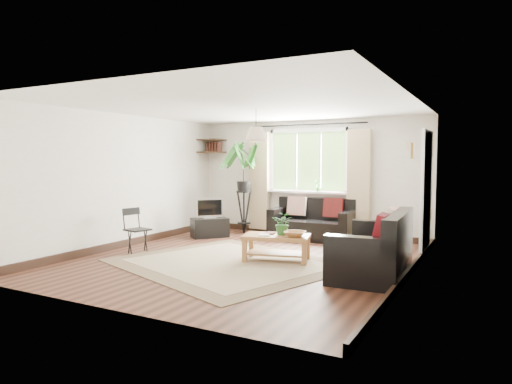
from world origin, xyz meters
The scene contains 24 objects.
floor centered at (0.00, 0.00, 0.00)m, with size 5.50×5.50×0.00m, color black.
ceiling centered at (0.00, 0.00, 2.40)m, with size 5.50×5.50×0.00m, color white.
wall_back centered at (0.00, 2.75, 1.20)m, with size 5.00×0.02×2.40m, color beige.
wall_front centered at (0.00, -2.75, 1.20)m, with size 5.00×0.02×2.40m, color beige.
wall_left centered at (-2.50, 0.00, 1.20)m, with size 0.02×5.50×2.40m, color beige.
wall_right centered at (2.50, 0.00, 1.20)m, with size 0.02×5.50×2.40m, color beige.
rug centered at (-0.09, -0.35, 0.01)m, with size 3.16×2.71×0.02m, color beige.
window centered at (0.00, 2.71, 1.55)m, with size 2.50×0.16×2.16m, color white, non-canonical shape.
door centered at (2.47, 1.70, 1.00)m, with size 0.06×0.96×2.06m, color silver.
corner_shelf centered at (-2.25, 2.50, 1.89)m, with size 0.50×0.50×0.34m, color black, non-canonical shape.
pendant_lamp centered at (0.00, 0.40, 2.05)m, with size 0.36×0.36×0.54m, color beige, non-canonical shape.
wall_sconce centered at (2.43, 0.30, 1.74)m, with size 0.12×0.12×0.28m, color beige, non-canonical shape.
sofa_back centered at (0.26, 2.28, 0.38)m, with size 1.63×0.81×0.77m, color black, non-canonical shape.
sofa_right centered at (2.00, 0.05, 0.41)m, with size 0.88×1.76×0.83m, color black, non-canonical shape.
coffee_table centered at (0.49, 0.15, 0.21)m, with size 1.01×0.55×0.41m, color brown, non-canonical shape.
table_plant centered at (0.57, 0.22, 0.59)m, with size 0.32×0.28×0.36m, color #285E25.
bowl centered at (0.80, 0.14, 0.46)m, with size 0.33×0.33×0.08m, color #935E32.
book_a centered at (0.27, 0.00, 0.42)m, with size 0.16×0.22×0.02m, color silver.
book_b centered at (0.27, 0.21, 0.42)m, with size 0.16×0.21×0.02m, color brown.
tv_stand centered at (-1.67, 1.53, 0.20)m, with size 0.73×0.41×0.39m, color black.
tv centered at (-1.67, 1.53, 0.60)m, with size 0.56×0.19×0.43m, color #A5A5AA, non-canonical shape.
palm_stand centered at (-1.31, 2.31, 0.99)m, with size 0.77×0.77×1.98m, color black, non-canonical shape.
folding_chair centered at (-1.90, -0.33, 0.38)m, with size 0.39×0.39×0.75m, color black, non-canonical shape.
sill_plant centered at (0.25, 2.63, 1.06)m, with size 0.14×0.10×0.27m, color #2D6023.
Camera 1 is at (3.49, -6.18, 1.57)m, focal length 32.00 mm.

